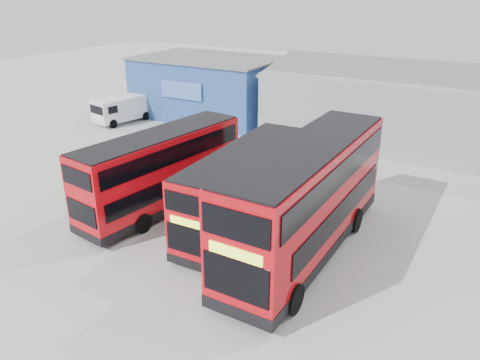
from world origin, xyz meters
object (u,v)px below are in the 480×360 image
double_decker_right (307,201)px  double_decker_left (162,172)px  panel_van (122,108)px  office_block (209,86)px  double_decker_centre (243,190)px

double_decker_right → double_decker_left: bearing=178.5°
double_decker_left → panel_van: 17.76m
office_block → double_decker_centre: size_ratio=1.30×
double_decker_left → panel_van: (-13.54, 11.46, -0.86)m
office_block → double_decker_right: size_ratio=1.04×
double_decker_left → double_decker_right: size_ratio=0.84×
double_decker_centre → double_decker_right: size_ratio=0.80×
double_decker_left → panel_van: size_ratio=1.91×
double_decker_right → office_block: bearing=134.2°
double_decker_centre → office_block: bearing=126.0°
double_decker_right → double_decker_centre: bearing=170.4°
double_decker_centre → panel_van: bearing=146.8°
office_block → double_decker_left: office_block is taller
office_block → double_decker_right: (16.47, -17.46, -0.10)m
double_decker_left → double_decker_centre: 4.63m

